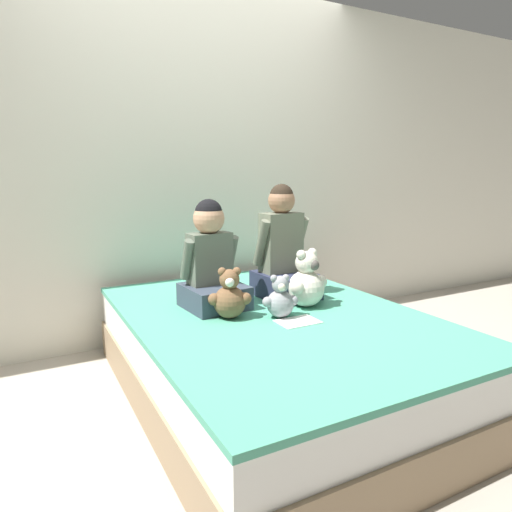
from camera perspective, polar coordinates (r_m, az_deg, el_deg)
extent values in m
plane|color=#B2A899|center=(2.63, 2.27, -16.76)|extent=(14.00, 14.00, 0.00)
cube|color=silver|center=(3.37, -7.62, 11.24)|extent=(8.00, 0.06, 2.50)
cube|color=#997F60|center=(2.58, 2.29, -14.53)|extent=(1.46, 2.04, 0.23)
cube|color=white|center=(2.50, 2.33, -10.09)|extent=(1.43, 2.00, 0.20)
cube|color=#4CA384|center=(2.46, 2.35, -7.59)|extent=(1.45, 2.02, 0.03)
cube|color=#384251|center=(2.56, -5.23, -5.03)|extent=(0.34, 0.35, 0.13)
cube|color=#5B6656|center=(2.55, -5.83, -0.29)|extent=(0.25, 0.15, 0.29)
sphere|color=tan|center=(2.52, -5.92, 4.70)|extent=(0.17, 0.17, 0.17)
sphere|color=black|center=(2.52, -5.94, 5.38)|extent=(0.15, 0.15, 0.15)
cylinder|color=#5B6656|center=(2.49, -8.58, -0.45)|extent=(0.07, 0.14, 0.23)
cylinder|color=#5B6656|center=(2.61, -3.21, 0.17)|extent=(0.07, 0.14, 0.23)
cube|color=#282D47|center=(2.76, 3.72, -3.63)|extent=(0.32, 0.37, 0.15)
cube|color=slate|center=(2.75, 3.15, 1.70)|extent=(0.25, 0.15, 0.36)
sphere|color=#9E7051|center=(2.73, 3.20, 6.95)|extent=(0.16, 0.16, 0.16)
sphere|color=#2D2319|center=(2.72, 3.21, 7.53)|extent=(0.14, 0.14, 0.14)
cylinder|color=slate|center=(2.68, 0.72, 1.65)|extent=(0.07, 0.15, 0.29)
cylinder|color=slate|center=(2.83, 5.44, 2.10)|extent=(0.07, 0.15, 0.29)
sphere|color=brown|center=(2.37, -3.31, -5.76)|extent=(0.17, 0.17, 0.17)
sphere|color=brown|center=(2.34, -3.34, -2.92)|extent=(0.10, 0.10, 0.10)
sphere|color=white|center=(2.30, -3.30, -3.30)|extent=(0.05, 0.05, 0.05)
sphere|color=brown|center=(2.33, -4.28, -1.96)|extent=(0.04, 0.04, 0.04)
sphere|color=brown|center=(2.33, -2.43, -1.93)|extent=(0.04, 0.04, 0.04)
sphere|color=brown|center=(2.35, -5.26, -5.42)|extent=(0.06, 0.06, 0.06)
sphere|color=brown|center=(2.35, -1.34, -5.34)|extent=(0.06, 0.06, 0.06)
sphere|color=silver|center=(2.58, 6.28, -4.04)|extent=(0.21, 0.21, 0.21)
sphere|color=silver|center=(2.55, 6.35, -0.82)|extent=(0.13, 0.13, 0.13)
sphere|color=#4C4742|center=(2.51, 7.27, -1.15)|extent=(0.06, 0.06, 0.06)
sphere|color=silver|center=(2.50, 5.68, 0.15)|extent=(0.05, 0.05, 0.05)
sphere|color=silver|center=(2.57, 7.05, 0.40)|extent=(0.05, 0.05, 0.05)
sphere|color=silver|center=(2.49, 5.16, -3.95)|extent=(0.08, 0.08, 0.08)
sphere|color=silver|center=(2.63, 8.04, -3.20)|extent=(0.08, 0.08, 0.08)
sphere|color=#939399|center=(2.38, 2.97, -5.99)|extent=(0.14, 0.14, 0.14)
sphere|color=#939399|center=(2.36, 3.00, -3.59)|extent=(0.09, 0.09, 0.09)
sphere|color=beige|center=(2.32, 3.24, -3.92)|extent=(0.04, 0.04, 0.04)
sphere|color=#939399|center=(2.34, 2.25, -2.81)|extent=(0.04, 0.04, 0.04)
sphere|color=#939399|center=(2.36, 3.76, -2.73)|extent=(0.04, 0.04, 0.04)
sphere|color=#939399|center=(2.35, 1.45, -5.77)|extent=(0.05, 0.05, 0.05)
sphere|color=#939399|center=(2.38, 4.66, -5.56)|extent=(0.05, 0.05, 0.05)
cube|color=white|center=(2.34, 5.26, -8.16)|extent=(0.21, 0.15, 0.00)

